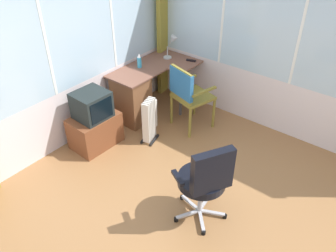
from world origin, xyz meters
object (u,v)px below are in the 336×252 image
object	(u,v)px
tv_remote	(191,60)
office_chair	(206,178)
desk_lamp	(173,43)
space_heater	(150,120)
tv_on_stand	(94,122)
spray_bottle	(139,61)
wooden_armchair	(186,91)
desk	(134,95)

from	to	relation	value
tv_remote	office_chair	bearing A→B (deg)	-157.58
desk_lamp	office_chair	xyz separation A→B (m)	(-1.83, -1.83, -0.39)
tv_remote	space_heater	distance (m)	1.24
space_heater	office_chair	bearing A→B (deg)	-118.09
tv_remote	tv_on_stand	size ratio (longest dim) A/B	0.18
spray_bottle	tv_on_stand	xyz separation A→B (m)	(-1.05, -0.11, -0.49)
desk_lamp	office_chair	bearing A→B (deg)	-134.98
wooden_armchair	desk_lamp	bearing A→B (deg)	50.06
wooden_armchair	tv_on_stand	bearing A→B (deg)	145.89
desk	wooden_armchair	bearing A→B (deg)	-70.35
desk_lamp	space_heater	world-z (taller)	desk_lamp
desk	spray_bottle	distance (m)	0.51
wooden_armchair	spray_bottle	bearing A→B (deg)	92.17
desk	office_chair	xyz separation A→B (m)	(-1.00, -1.92, 0.19)
tv_remote	spray_bottle	size ratio (longest dim) A/B	0.69
spray_bottle	wooden_armchair	xyz separation A→B (m)	(0.03, -0.84, -0.22)
desk_lamp	wooden_armchair	size ratio (longest dim) A/B	0.38
office_chair	space_heater	world-z (taller)	office_chair
desk_lamp	wooden_armchair	xyz separation A→B (m)	(-0.57, -0.68, -0.36)
desk_lamp	space_heater	size ratio (longest dim) A/B	0.57
wooden_armchair	space_heater	world-z (taller)	wooden_armchair
desk_lamp	spray_bottle	bearing A→B (deg)	164.46
desk	office_chair	world-z (taller)	office_chair
spray_bottle	desk_lamp	bearing A→B (deg)	-15.54
tv_remote	wooden_armchair	bearing A→B (deg)	-165.87
wooden_armchair	office_chair	xyz separation A→B (m)	(-1.27, -1.16, -0.03)
tv_remote	office_chair	xyz separation A→B (m)	(-1.89, -1.53, -0.16)
desk	tv_on_stand	xyz separation A→B (m)	(-0.81, -0.03, -0.04)
tv_remote	tv_on_stand	world-z (taller)	tv_on_stand
tv_remote	wooden_armchair	distance (m)	0.74
desk	wooden_armchair	xyz separation A→B (m)	(0.27, -0.76, 0.22)
wooden_armchair	space_heater	size ratio (longest dim) A/B	1.52
tv_on_stand	desk_lamp	bearing A→B (deg)	-1.97
desk_lamp	office_chair	size ratio (longest dim) A/B	0.37
desk_lamp	spray_bottle	size ratio (longest dim) A/B	1.71
desk_lamp	space_heater	bearing A→B (deg)	-157.56
desk_lamp	tv_on_stand	world-z (taller)	desk_lamp
tv_remote	wooden_armchair	xyz separation A→B (m)	(-0.62, -0.37, -0.13)
spray_bottle	tv_on_stand	distance (m)	1.16
wooden_armchair	office_chair	bearing A→B (deg)	-137.57
desk	tv_on_stand	size ratio (longest dim) A/B	1.63
desk	desk_lamp	xyz separation A→B (m)	(0.84, -0.09, 0.58)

